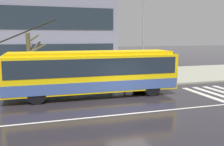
{
  "coord_description": "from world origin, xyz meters",
  "views": [
    {
      "loc": [
        -5.07,
        -12.69,
        3.9
      ],
      "look_at": [
        -0.06,
        3.36,
        1.44
      ],
      "focal_mm": 40.33,
      "sensor_mm": 36.0,
      "label": 1
    }
  ],
  "objects_px": {
    "pedestrian_approaching_curb": "(35,68)",
    "street_lamp": "(143,31)",
    "trolleybus": "(93,72)",
    "bus_shelter": "(55,61)",
    "street_tree_bare": "(30,56)",
    "pedestrian_at_shelter": "(125,66)",
    "pedestrian_walking_past": "(18,65)",
    "pedestrian_waiting_by_pole": "(56,66)"
  },
  "relations": [
    {
      "from": "trolleybus",
      "to": "street_lamp",
      "type": "distance_m",
      "value": 5.92
    },
    {
      "from": "pedestrian_walking_past",
      "to": "pedestrian_waiting_by_pole",
      "type": "xyz_separation_m",
      "value": [
        2.73,
        -1.33,
        -0.05
      ]
    },
    {
      "from": "street_lamp",
      "to": "street_tree_bare",
      "type": "height_order",
      "value": "street_lamp"
    },
    {
      "from": "pedestrian_walking_past",
      "to": "street_lamp",
      "type": "bearing_deg",
      "value": -11.69
    },
    {
      "from": "pedestrian_approaching_curb",
      "to": "street_lamp",
      "type": "bearing_deg",
      "value": -2.06
    },
    {
      "from": "bus_shelter",
      "to": "pedestrian_approaching_curb",
      "type": "bearing_deg",
      "value": -139.35
    },
    {
      "from": "bus_shelter",
      "to": "pedestrian_approaching_curb",
      "type": "relative_size",
      "value": 2.24
    },
    {
      "from": "bus_shelter",
      "to": "street_lamp",
      "type": "relative_size",
      "value": 0.6
    },
    {
      "from": "pedestrian_walking_past",
      "to": "street_tree_bare",
      "type": "relative_size",
      "value": 0.49
    },
    {
      "from": "bus_shelter",
      "to": "street_lamp",
      "type": "height_order",
      "value": "street_lamp"
    },
    {
      "from": "pedestrian_at_shelter",
      "to": "pedestrian_waiting_by_pole",
      "type": "bearing_deg",
      "value": 170.25
    },
    {
      "from": "trolleybus",
      "to": "pedestrian_waiting_by_pole",
      "type": "height_order",
      "value": "trolleybus"
    },
    {
      "from": "trolleybus",
      "to": "pedestrian_waiting_by_pole",
      "type": "xyz_separation_m",
      "value": [
        -2.06,
        3.08,
        0.07
      ]
    },
    {
      "from": "street_lamp",
      "to": "bus_shelter",
      "type": "bearing_deg",
      "value": 166.84
    },
    {
      "from": "trolleybus",
      "to": "pedestrian_at_shelter",
      "type": "xyz_separation_m",
      "value": [
        3.03,
        2.21,
        0.05
      ]
    },
    {
      "from": "trolleybus",
      "to": "pedestrian_walking_past",
      "type": "bearing_deg",
      "value": 137.37
    },
    {
      "from": "bus_shelter",
      "to": "pedestrian_at_shelter",
      "type": "distance_m",
      "value": 5.44
    },
    {
      "from": "pedestrian_at_shelter",
      "to": "pedestrian_walking_past",
      "type": "height_order",
      "value": "pedestrian_at_shelter"
    },
    {
      "from": "pedestrian_approaching_curb",
      "to": "pedestrian_waiting_by_pole",
      "type": "height_order",
      "value": "pedestrian_waiting_by_pole"
    },
    {
      "from": "pedestrian_at_shelter",
      "to": "pedestrian_waiting_by_pole",
      "type": "distance_m",
      "value": 5.17
    },
    {
      "from": "trolleybus",
      "to": "pedestrian_approaching_curb",
      "type": "bearing_deg",
      "value": 142.4
    },
    {
      "from": "bus_shelter",
      "to": "street_lamp",
      "type": "xyz_separation_m",
      "value": [
        6.74,
        -1.58,
        2.33
      ]
    },
    {
      "from": "pedestrian_at_shelter",
      "to": "pedestrian_waiting_by_pole",
      "type": "relative_size",
      "value": 1.01
    },
    {
      "from": "bus_shelter",
      "to": "pedestrian_walking_past",
      "type": "height_order",
      "value": "bus_shelter"
    },
    {
      "from": "street_lamp",
      "to": "pedestrian_walking_past",
      "type": "bearing_deg",
      "value": 168.31
    },
    {
      "from": "bus_shelter",
      "to": "pedestrian_at_shelter",
      "type": "relative_size",
      "value": 2.15
    },
    {
      "from": "trolleybus",
      "to": "pedestrian_approaching_curb",
      "type": "relative_size",
      "value": 6.61
    },
    {
      "from": "trolleybus",
      "to": "street_lamp",
      "type": "relative_size",
      "value": 1.76
    },
    {
      "from": "pedestrian_walking_past",
      "to": "pedestrian_waiting_by_pole",
      "type": "bearing_deg",
      "value": -25.94
    },
    {
      "from": "trolleybus",
      "to": "street_lamp",
      "type": "bearing_deg",
      "value": 27.79
    },
    {
      "from": "pedestrian_at_shelter",
      "to": "pedestrian_walking_past",
      "type": "xyz_separation_m",
      "value": [
        -7.82,
        2.2,
        0.07
      ]
    },
    {
      "from": "trolleybus",
      "to": "bus_shelter",
      "type": "height_order",
      "value": "trolleybus"
    },
    {
      "from": "bus_shelter",
      "to": "pedestrian_waiting_by_pole",
      "type": "distance_m",
      "value": 1.0
    },
    {
      "from": "pedestrian_waiting_by_pole",
      "to": "trolleybus",
      "type": "bearing_deg",
      "value": -56.22
    },
    {
      "from": "bus_shelter",
      "to": "trolleybus",
      "type": "bearing_deg",
      "value": -62.69
    },
    {
      "from": "pedestrian_approaching_curb",
      "to": "street_lamp",
      "type": "xyz_separation_m",
      "value": [
        8.23,
        -0.3,
        2.69
      ]
    },
    {
      "from": "trolleybus",
      "to": "street_tree_bare",
      "type": "xyz_separation_m",
      "value": [
        -3.93,
        4.78,
        0.74
      ]
    },
    {
      "from": "pedestrian_waiting_by_pole",
      "to": "bus_shelter",
      "type": "bearing_deg",
      "value": 91.19
    },
    {
      "from": "pedestrian_walking_past",
      "to": "bus_shelter",
      "type": "bearing_deg",
      "value": -7.97
    },
    {
      "from": "trolleybus",
      "to": "pedestrian_at_shelter",
      "type": "height_order",
      "value": "trolleybus"
    },
    {
      "from": "bus_shelter",
      "to": "pedestrian_at_shelter",
      "type": "height_order",
      "value": "bus_shelter"
    },
    {
      "from": "bus_shelter",
      "to": "street_tree_bare",
      "type": "height_order",
      "value": "street_tree_bare"
    }
  ]
}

